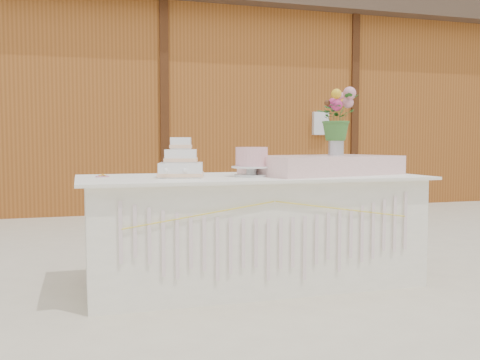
# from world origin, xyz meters

# --- Properties ---
(ground) EXTENTS (80.00, 80.00, 0.00)m
(ground) POSITION_xyz_m (0.00, 0.00, 0.00)
(ground) COLOR beige
(ground) RESTS_ON ground
(barn) EXTENTS (12.60, 4.60, 3.30)m
(barn) POSITION_xyz_m (-0.01, 5.99, 1.68)
(barn) COLOR brown
(barn) RESTS_ON ground
(cake_table) EXTENTS (2.40, 1.00, 0.77)m
(cake_table) POSITION_xyz_m (0.00, -0.00, 0.39)
(cake_table) COLOR white
(cake_table) RESTS_ON ground
(wedding_cake) EXTENTS (0.36, 0.36, 0.27)m
(wedding_cake) POSITION_xyz_m (-0.51, -0.01, 0.86)
(wedding_cake) COLOR white
(wedding_cake) RESTS_ON cake_table
(pink_cake_stand) EXTENTS (0.28, 0.28, 0.20)m
(pink_cake_stand) POSITION_xyz_m (-0.03, -0.08, 0.88)
(pink_cake_stand) COLOR silver
(pink_cake_stand) RESTS_ON cake_table
(satin_runner) EXTENTS (1.21, 0.88, 0.14)m
(satin_runner) POSITION_xyz_m (0.55, 0.03, 0.84)
(satin_runner) COLOR #FFCDCD
(satin_runner) RESTS_ON cake_table
(flower_vase) EXTENTS (0.12, 0.12, 0.16)m
(flower_vase) POSITION_xyz_m (0.70, 0.10, 0.99)
(flower_vase) COLOR silver
(flower_vase) RESTS_ON satin_runner
(bouquet) EXTENTS (0.40, 0.38, 0.35)m
(bouquet) POSITION_xyz_m (0.70, 0.10, 1.24)
(bouquet) COLOR #366F2C
(bouquet) RESTS_ON flower_vase
(loose_flowers) EXTENTS (0.15, 0.32, 0.02)m
(loose_flowers) POSITION_xyz_m (-0.98, 0.15, 0.78)
(loose_flowers) COLOR #CC7D92
(loose_flowers) RESTS_ON cake_table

